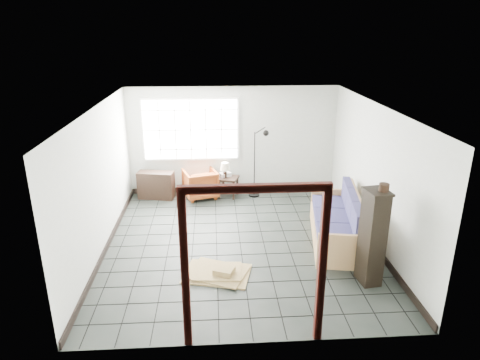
{
  "coord_description": "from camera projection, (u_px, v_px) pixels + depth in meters",
  "views": [
    {
      "loc": [
        -0.47,
        -7.27,
        3.9
      ],
      "look_at": [
        0.02,
        0.3,
        1.17
      ],
      "focal_mm": 32.0,
      "sensor_mm": 36.0,
      "label": 1
    }
  ],
  "objects": [
    {
      "name": "side_table",
      "position": [
        228.0,
        181.0,
        10.28
      ],
      "size": [
        0.56,
        0.56,
        0.49
      ],
      "rotation": [
        0.0,
        0.0,
        -0.32
      ],
      "color": "black",
      "rests_on": "ground"
    },
    {
      "name": "pot",
      "position": [
        384.0,
        187.0,
        6.37
      ],
      "size": [
        0.16,
        0.16,
        0.11
      ],
      "rotation": [
        0.0,
        0.0,
        0.04
      ],
      "color": "black",
      "rests_on": "tall_shelf"
    },
    {
      "name": "open_box",
      "position": [
        340.0,
        219.0,
        8.73
      ],
      "size": [
        1.02,
        0.77,
        0.52
      ],
      "rotation": [
        0.0,
        0.0,
        0.4
      ],
      "color": "olive",
      "rests_on": "ground"
    },
    {
      "name": "window_panel",
      "position": [
        191.0,
        130.0,
        10.11
      ],
      "size": [
        2.32,
        0.08,
        1.52
      ],
      "color": "silver",
      "rests_on": "ground"
    },
    {
      "name": "floor_lamp",
      "position": [
        260.0,
        160.0,
        10.16
      ],
      "size": [
        0.53,
        0.34,
        1.7
      ],
      "rotation": [
        0.0,
        0.0,
        0.41
      ],
      "color": "black",
      "rests_on": "ground"
    },
    {
      "name": "ground",
      "position": [
        240.0,
        243.0,
        8.18
      ],
      "size": [
        5.5,
        5.5,
        0.0
      ],
      "primitive_type": "plane",
      "color": "black",
      "rests_on": "ground"
    },
    {
      "name": "cardboard_pile",
      "position": [
        218.0,
        272.0,
        7.12
      ],
      "size": [
        1.22,
        1.02,
        0.16
      ],
      "rotation": [
        0.0,
        0.0,
        -0.29
      ],
      "color": "olive",
      "rests_on": "ground"
    },
    {
      "name": "console_shelf",
      "position": [
        156.0,
        185.0,
        10.2
      ],
      "size": [
        0.89,
        0.48,
        0.66
      ],
      "rotation": [
        0.0,
        0.0,
        -0.19
      ],
      "color": "black",
      "rests_on": "ground"
    },
    {
      "name": "tall_shelf",
      "position": [
        372.0,
        237.0,
        6.68
      ],
      "size": [
        0.39,
        0.47,
        1.58
      ],
      "rotation": [
        0.0,
        0.0,
        0.15
      ],
      "color": "black",
      "rests_on": "ground"
    },
    {
      "name": "doorway_trim",
      "position": [
        254.0,
        248.0,
        5.17
      ],
      "size": [
        1.8,
        0.08,
        2.2
      ],
      "color": "#39110C",
      "rests_on": "ground"
    },
    {
      "name": "projector",
      "position": [
        225.0,
        174.0,
        10.31
      ],
      "size": [
        0.31,
        0.28,
        0.09
      ],
      "rotation": [
        0.0,
        0.0,
        0.42
      ],
      "color": "silver",
      "rests_on": "side_table"
    },
    {
      "name": "armchair",
      "position": [
        200.0,
        182.0,
        10.25
      ],
      "size": [
        0.9,
        0.87,
        0.76
      ],
      "primitive_type": "imported",
      "rotation": [
        0.0,
        0.0,
        3.43
      ],
      "color": "maroon",
      "rests_on": "ground"
    },
    {
      "name": "room_shell",
      "position": [
        240.0,
        158.0,
        7.63
      ],
      "size": [
        5.02,
        5.52,
        2.61
      ],
      "color": "beige",
      "rests_on": "ground"
    },
    {
      "name": "table_lamp",
      "position": [
        225.0,
        167.0,
        10.17
      ],
      "size": [
        0.31,
        0.31,
        0.36
      ],
      "rotation": [
        0.0,
        0.0,
        -0.36
      ],
      "color": "black",
      "rests_on": "side_table"
    },
    {
      "name": "futon_sofa",
      "position": [
        339.0,
        224.0,
        8.15
      ],
      "size": [
        1.18,
        2.29,
        0.97
      ],
      "rotation": [
        0.0,
        0.0,
        -0.17
      ],
      "color": "#A4724A",
      "rests_on": "ground"
    }
  ]
}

